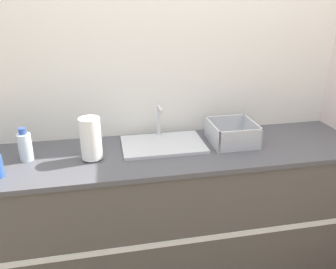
{
  "coord_description": "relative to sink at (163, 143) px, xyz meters",
  "views": [
    {
      "loc": [
        -0.36,
        -1.52,
        1.77
      ],
      "look_at": [
        -0.01,
        0.27,
        1.02
      ],
      "focal_mm": 35.0,
      "sensor_mm": 36.0,
      "label": 1
    }
  ],
  "objects": [
    {
      "name": "dish_rack",
      "position": [
        0.46,
        -0.03,
        0.03
      ],
      "size": [
        0.29,
        0.3,
        0.14
      ],
      "color": "#B7BABF",
      "rests_on": "counter_cabinet"
    },
    {
      "name": "sink",
      "position": [
        0.0,
        0.0,
        0.0
      ],
      "size": [
        0.52,
        0.35,
        0.23
      ],
      "color": "silver",
      "rests_on": "counter_cabinet"
    },
    {
      "name": "counter_cabinet",
      "position": [
        0.02,
        -0.08,
        -0.46
      ],
      "size": [
        2.54,
        0.63,
        0.9
      ],
      "color": "#514C47",
      "rests_on": "ground_plane"
    },
    {
      "name": "wall_back",
      "position": [
        0.02,
        0.25,
        0.39
      ],
      "size": [
        4.92,
        0.06,
        2.6
      ],
      "color": "silver",
      "rests_on": "ground_plane"
    },
    {
      "name": "bottle_clear",
      "position": [
        -0.82,
        -0.05,
        0.07
      ],
      "size": [
        0.08,
        0.08,
        0.2
      ],
      "color": "silver",
      "rests_on": "counter_cabinet"
    },
    {
      "name": "paper_towel_roll",
      "position": [
        -0.44,
        -0.11,
        0.11
      ],
      "size": [
        0.12,
        0.12,
        0.26
      ],
      "color": "#4C4C51",
      "rests_on": "counter_cabinet"
    }
  ]
}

